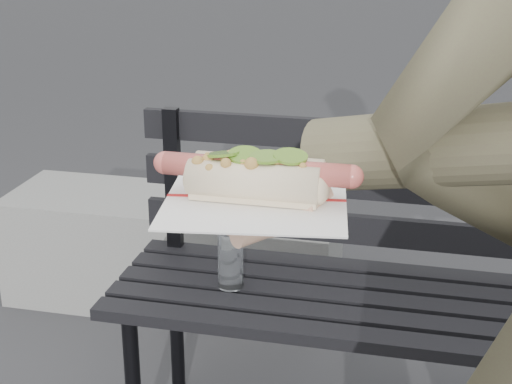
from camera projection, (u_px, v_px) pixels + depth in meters
park_bench at (409, 273)px, 1.96m from camera, size 1.50×0.44×0.88m
concrete_block at (173, 250)px, 2.87m from camera, size 1.20×0.40×0.40m
held_hotdog at (458, 156)px, 0.84m from camera, size 0.64×0.32×0.20m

